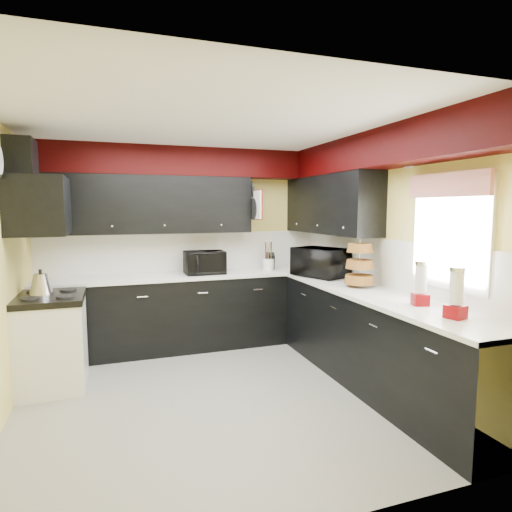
{
  "coord_description": "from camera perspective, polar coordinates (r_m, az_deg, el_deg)",
  "views": [
    {
      "loc": [
        -0.94,
        -3.76,
        1.76
      ],
      "look_at": [
        0.6,
        0.68,
        1.23
      ],
      "focal_mm": 30.0,
      "sensor_mm": 36.0,
      "label": 1
    }
  ],
  "objects": [
    {
      "name": "counter_back",
      "position": [
        5.41,
        -8.85,
        -2.59
      ],
      "size": [
        3.62,
        0.64,
        0.04
      ],
      "primitive_type": "cube",
      "color": "white",
      "rests_on": "cab_back"
    },
    {
      "name": "knife_block",
      "position": [
        5.73,
        1.93,
        -0.73
      ],
      "size": [
        0.13,
        0.16,
        0.21
      ],
      "primitive_type": "cube",
      "rotation": [
        0.0,
        0.0,
        -0.23
      ],
      "color": "black",
      "rests_on": "counter_back"
    },
    {
      "name": "hood",
      "position": [
        4.55,
        -26.93,
        5.98
      ],
      "size": [
        0.5,
        0.78,
        0.55
      ],
      "primitive_type": "cube",
      "color": "black",
      "rests_on": "wall_left"
    },
    {
      "name": "stove",
      "position": [
        4.74,
        -25.49,
        -10.52
      ],
      "size": [
        0.6,
        0.75,
        0.86
      ],
      "primitive_type": "cube",
      "color": "white",
      "rests_on": "ground"
    },
    {
      "name": "upper_right",
      "position": [
        5.32,
        9.81,
        6.75
      ],
      "size": [
        0.35,
        1.8,
        0.7
      ],
      "primitive_type": "cube",
      "color": "black",
      "rests_on": "wall_right"
    },
    {
      "name": "utensil_crock",
      "position": [
        5.66,
        1.66,
        -1.15
      ],
      "size": [
        0.17,
        0.17,
        0.15
      ],
      "primitive_type": "cylinder",
      "rotation": [
        0.0,
        0.0,
        0.25
      ],
      "color": "white",
      "rests_on": "counter_back"
    },
    {
      "name": "cab_right",
      "position": [
        4.43,
        15.65,
        -11.01
      ],
      "size": [
        0.6,
        3.0,
        0.9
      ],
      "primitive_type": "cube",
      "color": "black",
      "rests_on": "ground"
    },
    {
      "name": "upper_back",
      "position": [
        5.41,
        -14.51,
        6.63
      ],
      "size": [
        2.6,
        0.35,
        0.7
      ],
      "primitive_type": "cube",
      "color": "black",
      "rests_on": "wall_back"
    },
    {
      "name": "cab_back",
      "position": [
        5.5,
        -8.77,
        -7.43
      ],
      "size": [
        3.6,
        0.6,
        0.9
      ],
      "primitive_type": "cube",
      "color": "black",
      "rests_on": "ground"
    },
    {
      "name": "toaster_oven",
      "position": [
        5.39,
        -6.84,
        -0.87
      ],
      "size": [
        0.49,
        0.41,
        0.28
      ],
      "primitive_type": "imported",
      "rotation": [
        0.0,
        0.0,
        -0.0
      ],
      "color": "black",
      "rests_on": "counter_back"
    },
    {
      "name": "kettle",
      "position": [
        4.7,
        -26.75,
        -3.33
      ],
      "size": [
        0.25,
        0.25,
        0.2
      ],
      "primitive_type": null,
      "rotation": [
        0.0,
        0.0,
        -0.14
      ],
      "color": "#A7A6AB",
      "rests_on": "cooktop"
    },
    {
      "name": "dispenser_a",
      "position": [
        3.87,
        21.11,
        -3.72
      ],
      "size": [
        0.16,
        0.16,
        0.34
      ],
      "primitive_type": null,
      "rotation": [
        0.0,
        0.0,
        -0.33
      ],
      "color": "#6C0D02",
      "rests_on": "counter_right"
    },
    {
      "name": "pan_low",
      "position": [
        5.72,
        -1.16,
        6.01
      ],
      "size": [
        0.03,
        0.24,
        0.42
      ],
      "primitive_type": null,
      "color": "black",
      "rests_on": "upper_back"
    },
    {
      "name": "ceiling",
      "position": [
        3.95,
        -5.2,
        17.2
      ],
      "size": [
        3.6,
        3.6,
        0.06
      ],
      "primitive_type": "cube",
      "color": "white",
      "rests_on": "wall_back"
    },
    {
      "name": "hood_duct",
      "position": [
        4.6,
        -28.84,
        11.13
      ],
      "size": [
        0.24,
        0.4,
        0.4
      ],
      "primitive_type": "cube",
      "color": "black",
      "rests_on": "wall_left"
    },
    {
      "name": "soffit_right",
      "position": [
        4.44,
        16.8,
        13.46
      ],
      "size": [
        0.36,
        3.24,
        0.35
      ],
      "primitive_type": "cube",
      "color": "black",
      "rests_on": "wall_right"
    },
    {
      "name": "baskets",
      "position": [
        4.57,
        13.64,
        -1.05
      ],
      "size": [
        0.27,
        0.27,
        0.5
      ],
      "primitive_type": null,
      "color": "brown",
      "rests_on": "upper_right"
    },
    {
      "name": "window",
      "position": [
        3.96,
        24.5,
        2.81
      ],
      "size": [
        0.03,
        0.86,
        0.96
      ],
      "primitive_type": null,
      "color": "white",
      "rests_on": "wall_right"
    },
    {
      "name": "splash_back",
      "position": [
        5.66,
        -9.42,
        0.55
      ],
      "size": [
        3.6,
        0.02,
        0.5
      ],
      "primitive_type": "cube",
      "color": "white",
      "rests_on": "counter_back"
    },
    {
      "name": "dispenser_b",
      "position": [
        3.51,
        25.13,
        -4.78
      ],
      "size": [
        0.15,
        0.15,
        0.35
      ],
      "primitive_type": null,
      "rotation": [
        0.0,
        0.0,
        0.24
      ],
      "color": "#610C00",
      "rests_on": "counter_right"
    },
    {
      "name": "splash_right",
      "position": [
        4.68,
        16.76,
        -0.85
      ],
      "size": [
        0.02,
        3.6,
        0.5
      ],
      "primitive_type": "cube",
      "color": "white",
      "rests_on": "counter_right"
    },
    {
      "name": "wall_back",
      "position": [
        5.66,
        -9.45,
        1.16
      ],
      "size": [
        3.6,
        0.06,
        2.5
      ],
      "primitive_type": "cube",
      "color": "#E0C666",
      "rests_on": "ground"
    },
    {
      "name": "deco_plate",
      "position": [
        4.39,
        19.73,
        12.47
      ],
      "size": [
        0.03,
        0.24,
        0.24
      ],
      "primitive_type": null,
      "color": "white",
      "rests_on": "wall_right"
    },
    {
      "name": "cooktop",
      "position": [
        4.63,
        -25.76,
        -5.06
      ],
      "size": [
        0.62,
        0.77,
        0.06
      ],
      "primitive_type": "cube",
      "color": "black",
      "rests_on": "stove"
    },
    {
      "name": "soffit_back",
      "position": [
        5.49,
        -9.33,
        12.23
      ],
      "size": [
        3.6,
        0.36,
        0.35
      ],
      "primitive_type": "cube",
      "color": "black",
      "rests_on": "wall_back"
    },
    {
      "name": "pan_top",
      "position": [
        5.6,
        -0.76,
        8.87
      ],
      "size": [
        0.03,
        0.22,
        0.4
      ],
      "primitive_type": null,
      "color": "black",
      "rests_on": "upper_back"
    },
    {
      "name": "cut_board",
      "position": [
        5.36,
        0.19,
        6.84
      ],
      "size": [
        0.03,
        0.26,
        0.35
      ],
      "primitive_type": "cube",
      "color": "white",
      "rests_on": "upper_back"
    },
    {
      "name": "ground",
      "position": [
        4.26,
        -4.84,
        -18.01
      ],
      "size": [
        3.6,
        3.6,
        0.0
      ],
      "primitive_type": "plane",
      "color": "gray",
      "rests_on": "ground"
    },
    {
      "name": "pan_mid",
      "position": [
        5.47,
        -0.32,
        6.31
      ],
      "size": [
        0.03,
        0.28,
        0.46
      ],
      "primitive_type": null,
      "color": "black",
      "rests_on": "upper_back"
    },
    {
      "name": "counter_right",
      "position": [
        4.32,
        15.84,
        -5.04
      ],
      "size": [
        0.64,
        3.02,
        0.04
      ],
      "primitive_type": "cube",
      "color": "white",
      "rests_on": "cab_right"
    },
    {
      "name": "microwave",
      "position": [
        5.18,
        8.65,
        -0.84
      ],
      "size": [
        0.63,
        0.74,
        0.34
      ],
      "primitive_type": "imported",
      "rotation": [
        0.0,
        0.0,
        1.96
      ],
      "color": "black",
      "rests_on": "counter_right"
    },
    {
      "name": "valance",
      "position": [
        3.92,
        24.18,
        8.65
      ],
      "size": [
        0.04,
        0.88,
        0.2
      ],
      "primitive_type": "cube",
      "color": "red",
      "rests_on": "wall_right"
    },
    {
      "name": "wall_right",
      "position": [
        4.68,
        16.88,
        -0.11
      ],
      "size": [
        0.06,
        3.6,
        2.5
      ],
      "primitive_type": "cube",
      "color": "#E0C666",
      "rests_on": "ground"
    }
  ]
}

